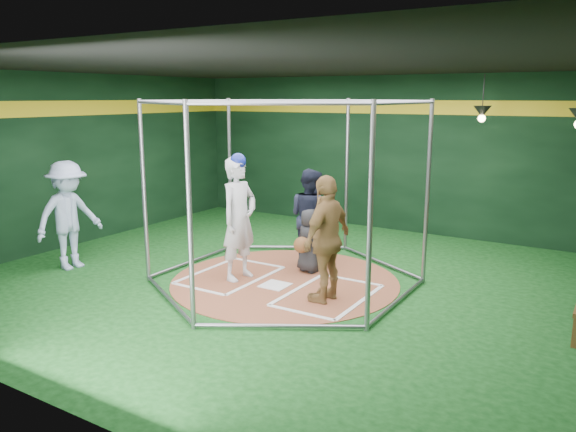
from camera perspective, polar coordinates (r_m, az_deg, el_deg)
The scene contains 12 objects.
room_shell at distance 9.06m, azimuth -0.31°, elevation 3.94°, with size 10.10×9.10×3.53m.
clay_disc at distance 9.46m, azimuth -0.32°, elevation -6.60°, with size 3.80×3.80×0.01m, color #975236.
home_plate at distance 9.22m, azimuth -1.31°, elevation -7.04°, with size 0.43×0.43×0.01m, color white.
batter_box_left at distance 9.78m, azimuth -5.86°, elevation -5.97°, with size 1.17×1.77×0.01m.
batter_box_right at distance 8.81m, azimuth 4.11°, elevation -8.00°, with size 1.17×1.77×0.01m.
batting_cage at distance 9.09m, azimuth -0.33°, elevation 2.35°, with size 4.05×4.67×3.00m.
pendant_lamp_near at distance 11.49m, azimuth 19.12°, elevation 9.95°, with size 0.34×0.34×0.90m.
batter_figure at distance 9.34m, azimuth -4.99°, elevation -0.18°, with size 0.56×0.79×2.12m.
visitor_leopard at distance 8.33m, azimuth 3.98°, elevation -2.33°, with size 1.12×0.47×1.91m, color tan.
catcher_figure at distance 9.77m, azimuth 2.07°, elevation -2.56°, with size 0.62×0.63×1.12m.
umpire at distance 10.25m, azimuth 2.26°, elevation -0.03°, with size 0.85×0.66×1.75m, color black.
bystander_blue at distance 10.67m, azimuth -21.40°, elevation 0.05°, with size 1.25×0.72×1.94m, color #ACBDE3.
Camera 1 is at (4.74, -7.61, 3.03)m, focal length 35.00 mm.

